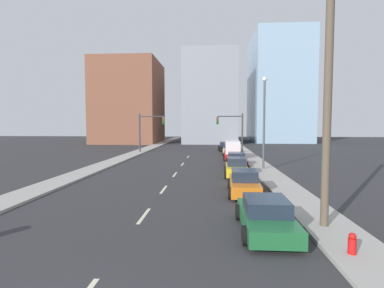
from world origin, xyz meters
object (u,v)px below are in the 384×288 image
at_px(street_lamp, 264,117).
at_px(sedan_orange, 244,183).
at_px(sedan_green, 266,216).
at_px(sedan_yellow, 236,168).
at_px(traffic_signal_left, 147,128).
at_px(box_truck_red, 232,150).
at_px(sedan_black, 225,147).
at_px(traffic_signal_right, 235,128).
at_px(utility_pole_right_near, 328,92).
at_px(fire_hydrant, 352,246).
at_px(sedan_maroon, 236,160).
at_px(sedan_tan, 229,149).

distance_m(street_lamp, sedan_orange, 11.05).
bearing_deg(sedan_green, sedan_yellow, 90.45).
xyz_separation_m(traffic_signal_left, box_truck_red, (12.26, -7.46, -2.71)).
bearing_deg(box_truck_red, sedan_black, 93.63).
distance_m(traffic_signal_right, sedan_green, 32.65).
bearing_deg(utility_pole_right_near, traffic_signal_left, 114.14).
relative_size(street_lamp, sedan_green, 1.89).
xyz_separation_m(utility_pole_right_near, fire_hydrant, (-0.11, -2.69, -5.13)).
height_order(utility_pole_right_near, sedan_black, utility_pole_right_near).
bearing_deg(box_truck_red, sedan_green, -89.04).
relative_size(street_lamp, fire_hydrant, 10.31).
height_order(sedan_green, box_truck_red, box_truck_red).
relative_size(traffic_signal_left, fire_hydrant, 6.99).
bearing_deg(street_lamp, sedan_black, 97.53).
height_order(sedan_orange, sedan_maroon, sedan_orange).
bearing_deg(utility_pole_right_near, fire_hydrant, -92.32).
bearing_deg(sedan_green, fire_hydrant, -44.24).
bearing_deg(sedan_tan, sedan_orange, -87.92).
height_order(sedan_orange, box_truck_red, box_truck_red).
bearing_deg(sedan_orange, fire_hydrant, -71.86).
distance_m(traffic_signal_left, sedan_maroon, 18.54).
distance_m(traffic_signal_left, street_lamp, 21.81).
distance_m(sedan_tan, sedan_black, 5.25).
relative_size(fire_hydrant, sedan_yellow, 0.19).
bearing_deg(sedan_yellow, fire_hydrant, -78.86).
bearing_deg(utility_pole_right_near, street_lamp, 89.26).
xyz_separation_m(sedan_green, box_truck_red, (0.33, 25.02, 0.44)).
bearing_deg(sedan_yellow, box_truck_red, 89.76).
distance_m(utility_pole_right_near, sedan_orange, 8.19).
distance_m(street_lamp, box_truck_red, 9.84).
xyz_separation_m(fire_hydrant, sedan_yellow, (-2.45, 15.14, 0.27)).
bearing_deg(fire_hydrant, sedan_orange, 105.90).
bearing_deg(sedan_green, utility_pole_right_near, 10.42).
relative_size(fire_hydrant, sedan_maroon, 0.17).
bearing_deg(sedan_orange, box_truck_red, 90.69).
height_order(street_lamp, box_truck_red, street_lamp).
bearing_deg(fire_hydrant, sedan_maroon, 95.34).
height_order(sedan_orange, sedan_black, sedan_orange).
relative_size(traffic_signal_left, sedan_yellow, 1.33).
distance_m(sedan_orange, sedan_black, 30.19).
bearing_deg(sedan_maroon, utility_pole_right_near, -80.99).
distance_m(traffic_signal_left, box_truck_red, 14.60).
relative_size(traffic_signal_right, sedan_black, 1.31).
xyz_separation_m(street_lamp, sedan_yellow, (-2.77, -3.39, -4.30)).
bearing_deg(fire_hydrant, traffic_signal_right, 91.96).
distance_m(fire_hydrant, sedan_green, 3.23).
height_order(sedan_tan, sedan_black, sedan_tan).
bearing_deg(sedan_yellow, traffic_signal_left, 123.00).
height_order(traffic_signal_left, utility_pole_right_near, utility_pole_right_near).
xyz_separation_m(street_lamp, sedan_green, (-2.63, -16.29, -4.35)).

